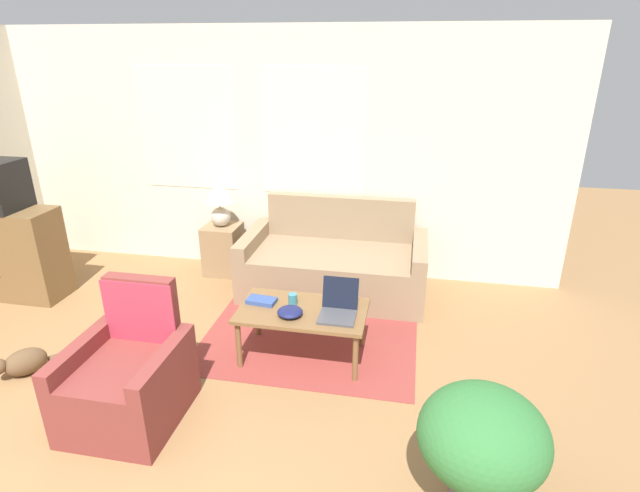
% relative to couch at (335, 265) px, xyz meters
% --- Properties ---
extents(wall_back, '(6.54, 0.06, 2.60)m').
position_rel_couch_xyz_m(wall_back, '(-0.94, 0.49, 1.03)').
color(wall_back, silver).
rests_on(wall_back, ground_plane).
extents(rug, '(1.85, 2.07, 0.01)m').
position_rel_couch_xyz_m(rug, '(-0.06, -0.66, -0.28)').
color(rug, brown).
rests_on(rug, ground_plane).
extents(couch, '(1.85, 0.94, 0.92)m').
position_rel_couch_xyz_m(couch, '(0.00, 0.00, 0.00)').
color(couch, '#937A5B').
rests_on(couch, ground_plane).
extents(armchair, '(0.70, 0.75, 0.93)m').
position_rel_couch_xyz_m(armchair, '(-1.06, -2.16, 0.00)').
color(armchair, brown).
rests_on(armchair, ground_plane).
extents(tv_dresser, '(0.99, 0.45, 0.92)m').
position_rel_couch_xyz_m(tv_dresser, '(-3.16, -0.74, 0.18)').
color(tv_dresser, brown).
rests_on(tv_dresser, ground_plane).
extents(side_table, '(0.38, 0.38, 0.56)m').
position_rel_couch_xyz_m(side_table, '(-1.30, 0.19, -0.00)').
color(side_table, '#937551').
rests_on(side_table, ground_plane).
extents(table_lamp, '(0.31, 0.31, 0.51)m').
position_rel_couch_xyz_m(table_lamp, '(-1.30, 0.19, 0.58)').
color(table_lamp, beige).
rests_on(table_lamp, side_table).
extents(coffee_table, '(1.03, 0.59, 0.44)m').
position_rel_couch_xyz_m(coffee_table, '(-0.06, -1.25, 0.11)').
color(coffee_table, brown).
rests_on(coffee_table, ground_plane).
extents(laptop, '(0.28, 0.32, 0.27)m').
position_rel_couch_xyz_m(laptop, '(0.24, -1.28, 0.22)').
color(laptop, '#47474C').
rests_on(laptop, coffee_table).
extents(cup_navy, '(0.07, 0.07, 0.09)m').
position_rel_couch_xyz_m(cup_navy, '(-0.15, -1.18, 0.20)').
color(cup_navy, teal).
rests_on(cup_navy, coffee_table).
extents(snack_bowl, '(0.20, 0.20, 0.07)m').
position_rel_couch_xyz_m(snack_bowl, '(-0.13, -1.37, 0.19)').
color(snack_bowl, '#191E4C').
rests_on(snack_bowl, coffee_table).
extents(book_red, '(0.25, 0.16, 0.04)m').
position_rel_couch_xyz_m(book_red, '(-0.41, -1.21, 0.17)').
color(book_red, '#334C8E').
rests_on(book_red, coffee_table).
extents(tv_remote, '(0.05, 0.15, 0.02)m').
position_rel_couch_xyz_m(tv_remote, '(0.33, -1.10, 0.17)').
color(tv_remote, black).
rests_on(tv_remote, coffee_table).
extents(potted_plant, '(0.69, 0.69, 0.74)m').
position_rel_couch_xyz_m(potted_plant, '(1.20, -2.49, 0.18)').
color(potted_plant, '#4C4C4C').
rests_on(potted_plant, ground_plane).
extents(cat_black, '(0.40, 0.47, 0.21)m').
position_rel_couch_xyz_m(cat_black, '(-2.14, -1.91, -0.17)').
color(cat_black, brown).
rests_on(cat_black, ground_plane).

